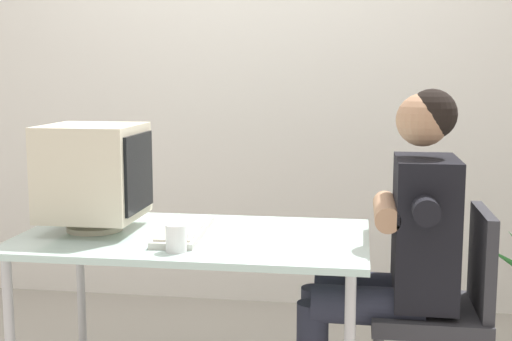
{
  "coord_description": "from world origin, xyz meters",
  "views": [
    {
      "loc": [
        0.62,
        -2.46,
        1.33
      ],
      "look_at": [
        0.24,
        0.0,
        0.97
      ],
      "focal_mm": 48.11,
      "sensor_mm": 36.0,
      "label": 1
    }
  ],
  "objects_px": {
    "keyboard": "(184,231)",
    "crt_monitor": "(94,173)",
    "desk": "(194,250)",
    "desk_mug": "(178,238)",
    "office_chair": "(444,302)",
    "person_seated": "(394,248)"
  },
  "relations": [
    {
      "from": "keyboard",
      "to": "person_seated",
      "type": "xyz_separation_m",
      "value": [
        0.78,
        0.04,
        -0.05
      ]
    },
    {
      "from": "keyboard",
      "to": "crt_monitor",
      "type": "bearing_deg",
      "value": 176.7
    },
    {
      "from": "crt_monitor",
      "to": "desk_mug",
      "type": "distance_m",
      "value": 0.51
    },
    {
      "from": "office_chair",
      "to": "keyboard",
      "type": "bearing_deg",
      "value": -177.35
    },
    {
      "from": "keyboard",
      "to": "office_chair",
      "type": "distance_m",
      "value": 1.0
    },
    {
      "from": "crt_monitor",
      "to": "person_seated",
      "type": "relative_size",
      "value": 0.32
    },
    {
      "from": "desk_mug",
      "to": "office_chair",
      "type": "bearing_deg",
      "value": 17.05
    },
    {
      "from": "keyboard",
      "to": "desk_mug",
      "type": "xyz_separation_m",
      "value": [
        0.04,
        -0.24,
        0.03
      ]
    },
    {
      "from": "desk",
      "to": "person_seated",
      "type": "height_order",
      "value": "person_seated"
    },
    {
      "from": "desk",
      "to": "person_seated",
      "type": "distance_m",
      "value": 0.75
    },
    {
      "from": "desk",
      "to": "crt_monitor",
      "type": "height_order",
      "value": "crt_monitor"
    },
    {
      "from": "desk",
      "to": "desk_mug",
      "type": "height_order",
      "value": "desk_mug"
    },
    {
      "from": "keyboard",
      "to": "desk_mug",
      "type": "relative_size",
      "value": 5.06
    },
    {
      "from": "keyboard",
      "to": "desk_mug",
      "type": "bearing_deg",
      "value": -80.25
    },
    {
      "from": "desk",
      "to": "keyboard",
      "type": "relative_size",
      "value": 2.74
    },
    {
      "from": "office_chair",
      "to": "desk",
      "type": "bearing_deg",
      "value": -177.61
    },
    {
      "from": "desk",
      "to": "office_chair",
      "type": "relative_size",
      "value": 1.56
    },
    {
      "from": "crt_monitor",
      "to": "keyboard",
      "type": "relative_size",
      "value": 0.86
    },
    {
      "from": "desk",
      "to": "crt_monitor",
      "type": "distance_m",
      "value": 0.49
    },
    {
      "from": "person_seated",
      "to": "desk",
      "type": "bearing_deg",
      "value": -177.01
    },
    {
      "from": "crt_monitor",
      "to": "office_chair",
      "type": "distance_m",
      "value": 1.4
    },
    {
      "from": "office_chair",
      "to": "person_seated",
      "type": "relative_size",
      "value": 0.66
    }
  ]
}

